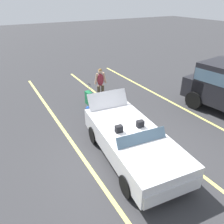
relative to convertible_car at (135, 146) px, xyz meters
name	(u,v)px	position (x,y,z in m)	size (l,w,h in m)	color
ground_plane	(131,157)	(-0.20, 0.02, -0.59)	(80.00, 80.00, 0.00)	#333335
lot_line_near	(93,172)	(-0.20, -1.36, -0.59)	(18.00, 0.12, 0.01)	#EAE066
lot_line_mid	(163,145)	(-0.20, 1.34, -0.59)	(18.00, 0.12, 0.01)	#EAE066
lot_line_far	(214,125)	(-0.20, 4.04, -0.59)	(18.00, 0.12, 0.01)	#EAE066
convertible_car	(135,146)	(0.00, 0.00, 0.00)	(4.35, 2.19, 1.51)	silver
suitcase_large_black	(96,112)	(-2.90, 0.09, -0.22)	(0.56, 0.48, 1.04)	black
suitcase_medium_bright	(89,98)	(-4.47, 0.48, -0.28)	(0.41, 0.25, 1.01)	#19723F
suitcase_small_carryon	(110,104)	(-3.49, 1.09, -0.34)	(0.37, 0.26, 0.50)	black
duffel_bag	(92,109)	(-3.64, 0.27, -0.43)	(0.66, 0.67, 0.34)	#1E479E
traveler_person	(101,84)	(-4.44, 1.10, 0.34)	(0.25, 0.61, 1.65)	#4C3F2D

